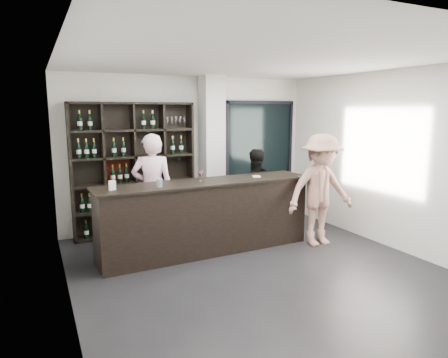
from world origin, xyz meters
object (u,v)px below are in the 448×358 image
tasting_counter (207,217)px  taster_pink (153,190)px  customer (321,190)px  taster_black (254,190)px  wine_shelf (134,169)px

tasting_counter → taster_pink: (-0.67, 0.75, 0.36)m
customer → taster_pink: bearing=158.5°
tasting_counter → taster_black: bearing=28.0°
taster_pink → customer: (2.53, -1.24, -0.00)m
wine_shelf → taster_black: size_ratio=1.55×
taster_pink → customer: taster_pink is taller
customer → tasting_counter: bearing=169.9°
tasting_counter → wine_shelf: bearing=116.7°
taster_pink → taster_black: 1.97m
taster_black → wine_shelf: bearing=-14.9°
wine_shelf → taster_pink: 0.77m
taster_pink → taster_black: bearing=-162.8°
wine_shelf → tasting_counter: bearing=-61.4°
tasting_counter → taster_black: taster_black is taller
wine_shelf → customer: bearing=-36.3°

